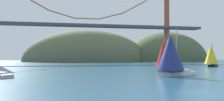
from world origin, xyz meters
name	(u,v)px	position (x,y,z in m)	size (l,w,h in m)	color
ground_plane	(197,93)	(0.00, 0.00, 0.00)	(360.00, 360.00, 0.00)	navy
headland_right	(166,61)	(60.00, 135.00, 0.00)	(58.50, 44.00, 40.09)	#4C5B3D
headland_center	(87,61)	(5.00, 135.00, 0.00)	(80.90, 44.00, 40.66)	#5B6647
suspension_bridge	(87,23)	(0.00, 95.00, 19.44)	(119.21, 6.00, 41.50)	brown
sailboat_navy_sail	(171,54)	(6.62, 19.25, 4.15)	(9.20, 6.58, 9.01)	white
sailboat_red_spinnaker	(164,55)	(12.05, 34.16, 4.00)	(7.79, 5.68, 8.03)	black
sailboat_yellow_sail	(211,55)	(37.30, 51.34, 4.07)	(7.97, 7.30, 8.78)	black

